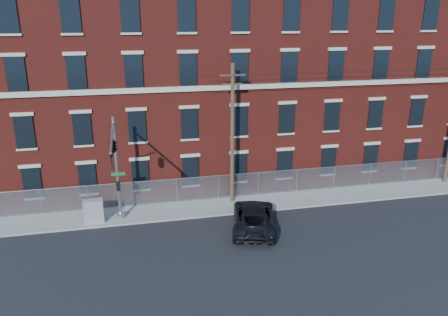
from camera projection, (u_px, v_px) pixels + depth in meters
ground at (221, 242)px, 26.49m from camera, size 140.00×140.00×0.00m
sidewalk at (359, 193)px, 33.56m from camera, size 65.00×3.00×0.12m
mill_building at (318, 73)px, 39.29m from camera, size 55.30×14.32×16.30m
chain_link_fence at (352, 175)px, 34.45m from camera, size 59.06×0.06×1.85m
traffic_signal_mast at (114, 154)px, 25.59m from camera, size 0.90×6.75×7.00m
utility_pole_near at (232, 132)px, 30.41m from camera, size 1.80×0.28×10.00m
pickup_truck at (254, 217)px, 27.97m from camera, size 4.00×6.16×1.58m
utility_cabinet at (94, 211)px, 28.53m from camera, size 1.31×0.73×1.57m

